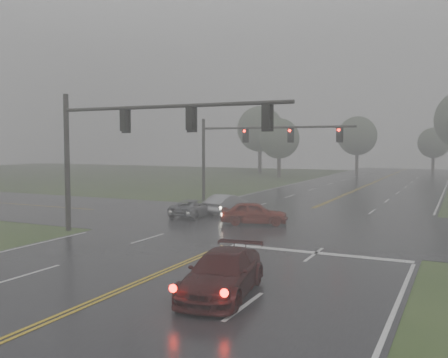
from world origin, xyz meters
The scene contains 13 objects.
main_road centered at (0.00, 20.00, 0.00)m, with size 18.00×160.00×0.02m, color black.
cross_street centered at (0.00, 22.00, 0.00)m, with size 120.00×14.00×0.02m, color black.
stop_bar centered at (4.50, 14.40, 0.00)m, with size 8.50×0.50×0.01m, color silver.
sedan_maroon centered at (3.39, 6.76, 0.00)m, with size 2.02×4.97×1.44m, color black.
sedan_red centered at (-1.20, 20.83, 0.00)m, with size 1.68×4.17×1.42m, color maroon.
sedan_silver centered at (-4.85, 24.47, 0.00)m, with size 1.46×4.19×1.38m, color #95979C.
car_grey centered at (-6.26, 22.16, 0.00)m, with size 1.98×4.30×1.20m, color #56595E.
signal_gantry_near centered at (-5.99, 14.21, 5.54)m, with size 13.80×0.35×7.90m.
signal_gantry_far centered at (-6.03, 31.03, 5.11)m, with size 13.41×0.37×7.25m.
tree_nw_a centered at (-14.54, 63.46, 5.86)m, with size 6.07×6.07×8.91m.
tree_n_mid centered at (-5.86, 78.63, 6.43)m, with size 6.66×6.66×9.78m.
tree_nw_b centered at (-21.23, 72.55, 7.63)m, with size 7.90×7.90×11.60m.
tree_n_far centered at (5.69, 87.91, 5.25)m, with size 5.44×5.44×7.99m.
Camera 1 is at (10.47, -7.87, 5.02)m, focal length 40.00 mm.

